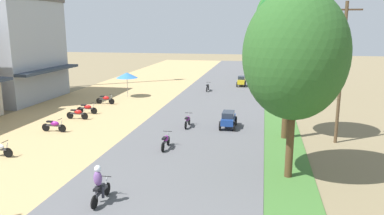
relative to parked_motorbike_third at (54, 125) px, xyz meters
The scene contains 19 objects.
shophouse_mid 15.03m from the parked_motorbike_third, 135.50° to the left, with size 8.02×9.30×10.10m.
parked_motorbike_third is the anchor object (origin of this frame).
parked_motorbike_fourth 3.59m from the parked_motorbike_third, 92.36° to the left, with size 1.80×0.54×0.94m.
parked_motorbike_fifth 5.47m from the parked_motorbike_third, 92.75° to the left, with size 1.80×0.54×0.94m.
parked_motorbike_sixth 9.45m from the parked_motorbike_third, 92.40° to the left, with size 1.80×0.54×0.94m.
vendor_umbrella 13.45m from the parked_motorbike_third, 88.60° to the left, with size 2.20×2.20×2.52m.
median_tree_nearest 17.05m from the parked_motorbike_third, 17.71° to the right, with size 4.77×4.77×8.87m.
median_tree_second 17.19m from the parked_motorbike_third, ahead, with size 4.08×4.08×9.64m.
median_tree_third 24.76m from the parked_motorbike_third, 50.02° to the left, with size 4.36×4.36×10.82m.
median_tree_fourth 33.13m from the parked_motorbike_third, 61.35° to the left, with size 3.97×3.97×9.08m.
streetlamp_near 20.70m from the parked_motorbike_third, 39.92° to the left, with size 3.16×0.20×8.07m.
streetlamp_mid 38.74m from the parked_motorbike_third, 66.17° to the left, with size 3.16×0.20×8.33m.
utility_pole_near 19.15m from the parked_motorbike_third, ahead, with size 1.80×0.20×8.66m.
car_sedan_blue 12.16m from the parked_motorbike_third, 15.81° to the left, with size 1.10×2.26×1.19m.
car_hatchback_yellow 25.19m from the parked_motorbike_third, 62.96° to the left, with size 1.04×2.00×1.23m.
motorbike_ahead_second 11.99m from the parked_motorbike_third, 50.44° to the right, with size 0.54×1.80×1.66m.
motorbike_ahead_third 8.72m from the parked_motorbike_third, 13.27° to the right, with size 0.54×1.80×0.94m.
motorbike_ahead_fourth 9.28m from the parked_motorbike_third, 18.83° to the left, with size 0.54×1.80×0.94m.
motorbike_ahead_fifth 19.97m from the parked_motorbike_third, 66.54° to the left, with size 0.54×1.80×0.94m.
Camera 1 is at (4.27, -8.27, 7.20)m, focal length 34.58 mm.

